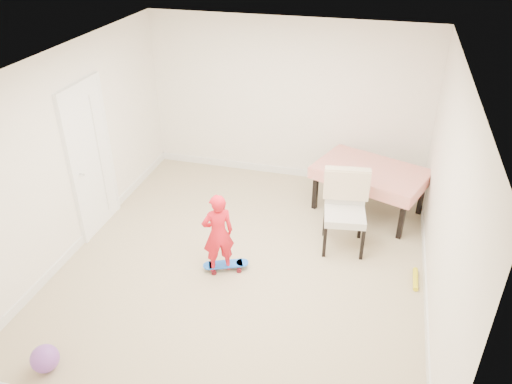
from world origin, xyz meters
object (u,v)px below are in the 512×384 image
(dining_table, at_px, (368,190))
(balloon, at_px, (45,358))
(dining_chair, at_px, (345,213))
(skateboard, at_px, (226,266))
(child, at_px, (218,236))

(dining_table, relative_size, balloon, 5.46)
(dining_chair, bearing_deg, skateboard, -155.69)
(child, xyz_separation_m, balloon, (-1.18, -1.89, -0.40))
(skateboard, relative_size, child, 0.54)
(skateboard, bearing_deg, balloon, -145.30)
(skateboard, bearing_deg, dining_table, 26.52)
(skateboard, bearing_deg, child, -164.33)
(dining_chair, bearing_deg, dining_table, 68.08)
(balloon, bearing_deg, dining_table, 53.11)
(dining_table, bearing_deg, child, -110.61)
(child, bearing_deg, dining_chair, 179.52)
(dining_chair, xyz_separation_m, child, (-1.43, -0.91, 0.00))
(child, bearing_deg, dining_table, -164.21)
(dining_chair, relative_size, child, 1.00)
(dining_chair, bearing_deg, child, -155.40)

